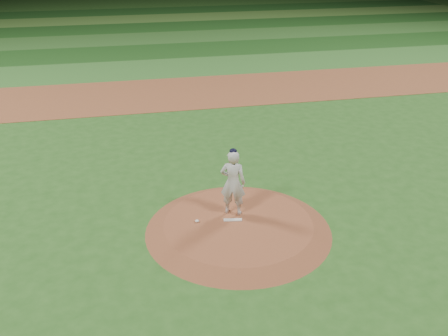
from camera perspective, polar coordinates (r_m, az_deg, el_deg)
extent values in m
plane|color=#295B1D|center=(14.93, 1.64, -7.07)|extent=(120.00, 120.00, 0.00)
cube|color=brown|center=(27.57, -5.35, 8.55)|extent=(70.00, 6.00, 0.02)
cube|color=#326E28|center=(32.84, -6.61, 11.28)|extent=(70.00, 5.00, 0.02)
cube|color=#1A4817|center=(37.68, -7.46, 13.10)|extent=(70.00, 5.00, 0.02)
cube|color=#2E6324|center=(42.56, -8.12, 14.50)|extent=(70.00, 5.00, 0.02)
cube|color=#1A4717|center=(47.47, -8.66, 15.61)|extent=(70.00, 5.00, 0.02)
cube|color=#43752A|center=(52.40, -9.09, 16.51)|extent=(70.00, 5.00, 0.02)
cube|color=#194716|center=(57.33, -9.46, 17.25)|extent=(70.00, 5.00, 0.02)
cone|color=brown|center=(14.87, 1.64, -6.67)|extent=(5.50, 5.50, 0.25)
cube|color=silver|center=(14.90, 1.01, -5.94)|extent=(0.56, 0.23, 0.03)
ellipsoid|color=silver|center=(14.83, -3.11, -6.06)|extent=(0.12, 0.12, 0.07)
imported|color=silver|center=(14.77, 1.02, -1.68)|extent=(0.89, 0.75, 2.08)
ellipsoid|color=black|center=(14.33, 1.06, 1.94)|extent=(0.22, 0.22, 0.15)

